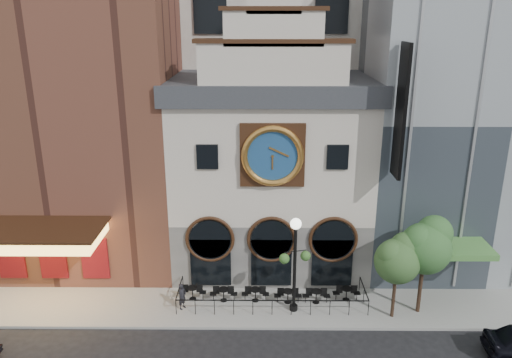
{
  "coord_description": "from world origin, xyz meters",
  "views": [
    {
      "loc": [
        -0.69,
        -22.61,
        15.97
      ],
      "look_at": [
        -0.93,
        6.0,
        6.47
      ],
      "focal_mm": 35.0,
      "sensor_mm": 36.0,
      "label": 1
    }
  ],
  "objects_px": {
    "bistro_0": "(192,292)",
    "bistro_2": "(255,294)",
    "bistro_4": "(316,295)",
    "tree_left": "(398,258)",
    "tree_right": "(426,244)",
    "bistro_1": "(224,294)",
    "pedestrian": "(182,296)",
    "bistro_3": "(288,295)",
    "lamppost": "(295,255)",
    "bistro_5": "(346,293)"
  },
  "relations": [
    {
      "from": "bistro_5",
      "to": "tree_left",
      "type": "distance_m",
      "value": 4.17
    },
    {
      "from": "lamppost",
      "to": "bistro_2",
      "type": "bearing_deg",
      "value": 141.45
    },
    {
      "from": "bistro_3",
      "to": "bistro_4",
      "type": "distance_m",
      "value": 1.63
    },
    {
      "from": "pedestrian",
      "to": "lamppost",
      "type": "distance_m",
      "value": 6.8
    },
    {
      "from": "pedestrian",
      "to": "tree_left",
      "type": "xyz_separation_m",
      "value": [
        11.67,
        -0.65,
        2.8
      ]
    },
    {
      "from": "bistro_5",
      "to": "tree_right",
      "type": "height_order",
      "value": "tree_right"
    },
    {
      "from": "bistro_2",
      "to": "pedestrian",
      "type": "height_order",
      "value": "pedestrian"
    },
    {
      "from": "bistro_1",
      "to": "bistro_2",
      "type": "xyz_separation_m",
      "value": [
        1.84,
        0.01,
        0.0
      ]
    },
    {
      "from": "bistro_3",
      "to": "lamppost",
      "type": "bearing_deg",
      "value": -69.06
    },
    {
      "from": "bistro_2",
      "to": "bistro_3",
      "type": "height_order",
      "value": "same"
    },
    {
      "from": "tree_left",
      "to": "tree_right",
      "type": "relative_size",
      "value": 0.87
    },
    {
      "from": "bistro_5",
      "to": "tree_left",
      "type": "bearing_deg",
      "value": -34.67
    },
    {
      "from": "bistro_3",
      "to": "tree_right",
      "type": "xyz_separation_m",
      "value": [
        7.28,
        -0.77,
        3.64
      ]
    },
    {
      "from": "bistro_0",
      "to": "bistro_4",
      "type": "relative_size",
      "value": 1.0
    },
    {
      "from": "bistro_3",
      "to": "tree_right",
      "type": "relative_size",
      "value": 0.28
    },
    {
      "from": "bistro_4",
      "to": "pedestrian",
      "type": "relative_size",
      "value": 1.03
    },
    {
      "from": "bistro_4",
      "to": "tree_right",
      "type": "distance_m",
      "value": 6.77
    },
    {
      "from": "pedestrian",
      "to": "tree_right",
      "type": "distance_m",
      "value": 13.66
    },
    {
      "from": "bistro_1",
      "to": "bistro_4",
      "type": "relative_size",
      "value": 1.0
    },
    {
      "from": "bistro_0",
      "to": "lamppost",
      "type": "bearing_deg",
      "value": -10.43
    },
    {
      "from": "bistro_0",
      "to": "bistro_4",
      "type": "distance_m",
      "value": 7.17
    },
    {
      "from": "bistro_3",
      "to": "bistro_0",
      "type": "bearing_deg",
      "value": 176.7
    },
    {
      "from": "bistro_0",
      "to": "lamppost",
      "type": "height_order",
      "value": "lamppost"
    },
    {
      "from": "bistro_0",
      "to": "tree_left",
      "type": "bearing_deg",
      "value": -8.11
    },
    {
      "from": "tree_left",
      "to": "bistro_1",
      "type": "bearing_deg",
      "value": 171.32
    },
    {
      "from": "tree_left",
      "to": "bistro_0",
      "type": "bearing_deg",
      "value": 171.89
    },
    {
      "from": "bistro_0",
      "to": "bistro_3",
      "type": "xyz_separation_m",
      "value": [
        5.53,
        -0.32,
        0.0
      ]
    },
    {
      "from": "bistro_2",
      "to": "bistro_5",
      "type": "height_order",
      "value": "same"
    },
    {
      "from": "bistro_5",
      "to": "bistro_0",
      "type": "bearing_deg",
      "value": 179.91
    },
    {
      "from": "bistro_3",
      "to": "bistro_5",
      "type": "height_order",
      "value": "same"
    },
    {
      "from": "bistro_2",
      "to": "tree_left",
      "type": "distance_m",
      "value": 8.31
    },
    {
      "from": "bistro_0",
      "to": "lamppost",
      "type": "distance_m",
      "value": 6.62
    },
    {
      "from": "lamppost",
      "to": "tree_left",
      "type": "height_order",
      "value": "lamppost"
    },
    {
      "from": "pedestrian",
      "to": "bistro_0",
      "type": "bearing_deg",
      "value": 5.3
    },
    {
      "from": "lamppost",
      "to": "bistro_3",
      "type": "bearing_deg",
      "value": 95.33
    },
    {
      "from": "bistro_4",
      "to": "lamppost",
      "type": "relative_size",
      "value": 0.28
    },
    {
      "from": "pedestrian",
      "to": "tree_right",
      "type": "bearing_deg",
      "value": -60.67
    },
    {
      "from": "bistro_1",
      "to": "bistro_5",
      "type": "bearing_deg",
      "value": 1.2
    },
    {
      "from": "bistro_2",
      "to": "bistro_4",
      "type": "height_order",
      "value": "same"
    },
    {
      "from": "bistro_1",
      "to": "bistro_4",
      "type": "bearing_deg",
      "value": -1.66
    },
    {
      "from": "bistro_3",
      "to": "tree_left",
      "type": "relative_size",
      "value": 0.32
    },
    {
      "from": "bistro_2",
      "to": "tree_right",
      "type": "relative_size",
      "value": 0.28
    },
    {
      "from": "bistro_0",
      "to": "bistro_3",
      "type": "bearing_deg",
      "value": -3.3
    },
    {
      "from": "bistro_0",
      "to": "pedestrian",
      "type": "xyz_separation_m",
      "value": [
        -0.44,
        -0.95,
        0.31
      ]
    },
    {
      "from": "bistro_2",
      "to": "tree_left",
      "type": "bearing_deg",
      "value": -10.78
    },
    {
      "from": "bistro_0",
      "to": "bistro_5",
      "type": "height_order",
      "value": "same"
    },
    {
      "from": "bistro_3",
      "to": "bistro_4",
      "type": "height_order",
      "value": "same"
    },
    {
      "from": "bistro_3",
      "to": "bistro_5",
      "type": "distance_m",
      "value": 3.43
    },
    {
      "from": "bistro_1",
      "to": "tree_left",
      "type": "height_order",
      "value": "tree_left"
    },
    {
      "from": "bistro_0",
      "to": "bistro_2",
      "type": "relative_size",
      "value": 1.0
    }
  ]
}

